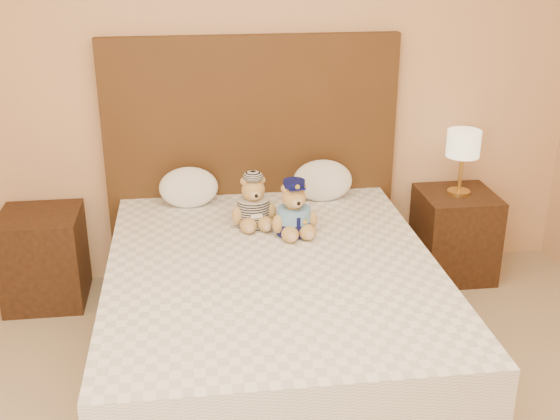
{
  "coord_description": "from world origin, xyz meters",
  "views": [
    {
      "loc": [
        -0.37,
        -1.84,
        2.07
      ],
      "look_at": [
        0.07,
        1.45,
        0.73
      ],
      "focal_mm": 45.0,
      "sensor_mm": 36.0,
      "label": 1
    }
  ],
  "objects_px": {
    "nightstand_right": "(454,234)",
    "pillow_left": "(189,186)",
    "bed": "(273,312)",
    "pillow_right": "(323,179)",
    "teddy_police": "(294,208)",
    "lamp": "(463,147)",
    "teddy_prisoner": "(253,201)",
    "nightstand_left": "(44,258)"
  },
  "relations": [
    {
      "from": "nightstand_right",
      "to": "lamp",
      "type": "bearing_deg",
      "value": 180.0
    },
    {
      "from": "pillow_right",
      "to": "teddy_police",
      "type": "bearing_deg",
      "value": -116.67
    },
    {
      "from": "pillow_right",
      "to": "pillow_left",
      "type": "bearing_deg",
      "value": 180.0
    },
    {
      "from": "nightstand_right",
      "to": "pillow_right",
      "type": "relative_size",
      "value": 1.54
    },
    {
      "from": "bed",
      "to": "pillow_right",
      "type": "xyz_separation_m",
      "value": [
        0.4,
        0.83,
        0.4
      ]
    },
    {
      "from": "teddy_police",
      "to": "pillow_left",
      "type": "xyz_separation_m",
      "value": [
        -0.54,
        0.5,
        -0.03
      ]
    },
    {
      "from": "lamp",
      "to": "teddy_prisoner",
      "type": "height_order",
      "value": "lamp"
    },
    {
      "from": "nightstand_right",
      "to": "pillow_left",
      "type": "distance_m",
      "value": 1.69
    },
    {
      "from": "bed",
      "to": "teddy_prisoner",
      "type": "distance_m",
      "value": 0.63
    },
    {
      "from": "nightstand_right",
      "to": "lamp",
      "type": "height_order",
      "value": "lamp"
    },
    {
      "from": "nightstand_left",
      "to": "pillow_right",
      "type": "height_order",
      "value": "pillow_right"
    },
    {
      "from": "lamp",
      "to": "pillow_left",
      "type": "bearing_deg",
      "value": 178.95
    },
    {
      "from": "bed",
      "to": "pillow_left",
      "type": "distance_m",
      "value": 1.0
    },
    {
      "from": "teddy_police",
      "to": "teddy_prisoner",
      "type": "height_order",
      "value": "teddy_police"
    },
    {
      "from": "pillow_left",
      "to": "bed",
      "type": "bearing_deg",
      "value": -64.78
    },
    {
      "from": "lamp",
      "to": "pillow_right",
      "type": "height_order",
      "value": "lamp"
    },
    {
      "from": "nightstand_right",
      "to": "teddy_prisoner",
      "type": "distance_m",
      "value": 1.4
    },
    {
      "from": "teddy_police",
      "to": "teddy_prisoner",
      "type": "relative_size",
      "value": 1.04
    },
    {
      "from": "bed",
      "to": "lamp",
      "type": "bearing_deg",
      "value": 32.62
    },
    {
      "from": "bed",
      "to": "teddy_police",
      "type": "distance_m",
      "value": 0.56
    },
    {
      "from": "bed",
      "to": "teddy_prisoner",
      "type": "bearing_deg",
      "value": 95.62
    },
    {
      "from": "teddy_prisoner",
      "to": "pillow_left",
      "type": "relative_size",
      "value": 0.85
    },
    {
      "from": "lamp",
      "to": "pillow_left",
      "type": "distance_m",
      "value": 1.65
    },
    {
      "from": "nightstand_left",
      "to": "teddy_prisoner",
      "type": "relative_size",
      "value": 1.89
    },
    {
      "from": "nightstand_right",
      "to": "teddy_police",
      "type": "bearing_deg",
      "value": -156.8
    },
    {
      "from": "nightstand_left",
      "to": "pillow_right",
      "type": "relative_size",
      "value": 1.54
    },
    {
      "from": "nightstand_right",
      "to": "teddy_police",
      "type": "relative_size",
      "value": 1.82
    },
    {
      "from": "teddy_police",
      "to": "teddy_prisoner",
      "type": "xyz_separation_m",
      "value": [
        -0.2,
        0.14,
        -0.01
      ]
    },
    {
      "from": "nightstand_left",
      "to": "pillow_right",
      "type": "distance_m",
      "value": 1.7
    },
    {
      "from": "nightstand_left",
      "to": "lamp",
      "type": "distance_m",
      "value": 2.56
    },
    {
      "from": "pillow_left",
      "to": "teddy_police",
      "type": "bearing_deg",
      "value": -42.55
    },
    {
      "from": "teddy_police",
      "to": "teddy_prisoner",
      "type": "distance_m",
      "value": 0.24
    },
    {
      "from": "teddy_prisoner",
      "to": "pillow_right",
      "type": "distance_m",
      "value": 0.58
    },
    {
      "from": "teddy_police",
      "to": "nightstand_right",
      "type": "bearing_deg",
      "value": 13.86
    },
    {
      "from": "nightstand_right",
      "to": "pillow_right",
      "type": "bearing_deg",
      "value": 177.97
    },
    {
      "from": "pillow_left",
      "to": "pillow_right",
      "type": "xyz_separation_m",
      "value": [
        0.8,
        0.0,
        0.01
      ]
    },
    {
      "from": "lamp",
      "to": "teddy_prisoner",
      "type": "bearing_deg",
      "value": -165.73
    },
    {
      "from": "teddy_police",
      "to": "pillow_right",
      "type": "xyz_separation_m",
      "value": [
        0.25,
        0.5,
        -0.02
      ]
    },
    {
      "from": "lamp",
      "to": "pillow_right",
      "type": "bearing_deg",
      "value": 177.97
    },
    {
      "from": "nightstand_left",
      "to": "nightstand_right",
      "type": "relative_size",
      "value": 1.0
    },
    {
      "from": "bed",
      "to": "nightstand_left",
      "type": "bearing_deg",
      "value": 147.38
    },
    {
      "from": "teddy_police",
      "to": "pillow_left",
      "type": "height_order",
      "value": "teddy_police"
    }
  ]
}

